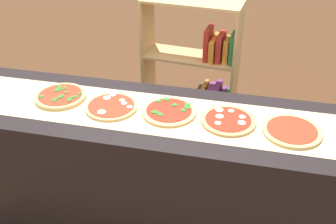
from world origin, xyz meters
name	(u,v)px	position (x,y,z in m)	size (l,w,h in m)	color
counter	(168,177)	(0.00, 0.00, 0.46)	(2.66, 0.67, 0.92)	black
parchment_paper	(168,115)	(0.00, 0.00, 0.92)	(2.45, 0.42, 0.00)	tan
pizza_spinach_0	(61,96)	(-0.68, 0.04, 0.94)	(0.31, 0.31, 0.03)	#DBB26B
pizza_mozzarella_1	(112,106)	(-0.34, 0.00, 0.93)	(0.30, 0.30, 0.02)	#DBB26B
pizza_spinach_2	(169,111)	(0.00, 0.02, 0.93)	(0.31, 0.31, 0.02)	#DBB26B
pizza_mozzarella_3	(228,120)	(0.34, 0.01, 0.93)	(0.30, 0.30, 0.02)	tan
pizza_plain_4	(292,131)	(0.68, -0.02, 0.93)	(0.31, 0.31, 0.02)	#DBB26B
bookshelf	(201,89)	(0.06, 0.92, 0.60)	(0.75, 0.35, 1.30)	tan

